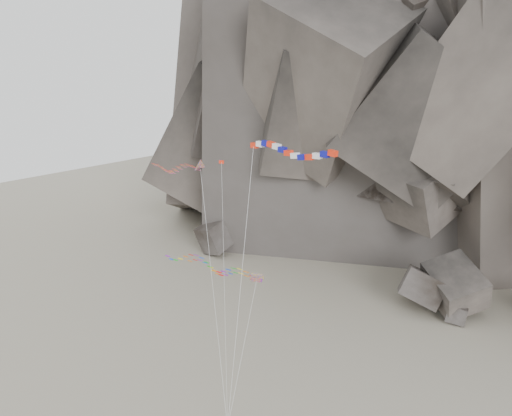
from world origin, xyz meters
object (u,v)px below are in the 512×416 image
Objects in this scene: banner_kite at (289,152)px; parafoil_kite at (206,264)px; pennant_kite at (223,217)px; delta_kite at (173,167)px.

banner_kite is 18.83m from parafoil_kite.
pennant_kite is (3.86, -1.48, 6.82)m from parafoil_kite.
delta_kite is at bearing -178.86° from banner_kite.
banner_kite is at bearing 6.90° from delta_kite.
pennant_kite is at bearing -25.31° from parafoil_kite.
delta_kite is 12.76m from parafoil_kite.
banner_kite reaches higher than delta_kite.
parafoil_kite is at bearing -1.24° from delta_kite.
banner_kite is (18.67, -2.99, 4.02)m from delta_kite.
delta_kite is 19.33m from banner_kite.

